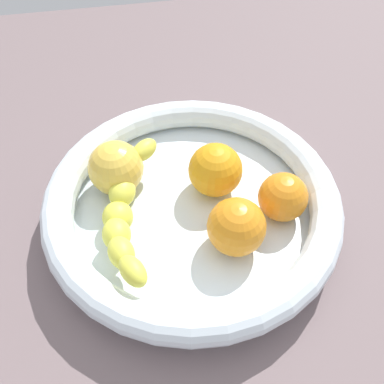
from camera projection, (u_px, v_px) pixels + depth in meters
kitchen_counter at (192, 223)px, 51.63cm from camera, size 120.00×120.00×3.00cm
fruit_bowl at (192, 202)px, 48.26cm from camera, size 35.45×35.45×5.62cm
banana_draped_left at (125, 211)px, 45.03cm from camera, size 8.53×20.98×5.49cm
orange_front at (236, 227)px, 43.25cm from camera, size 6.52×6.52×6.52cm
orange_mid_left at (283, 197)px, 46.39cm from camera, size 5.82×5.82×5.82cm
orange_mid_right at (215, 170)px, 48.58cm from camera, size 6.67×6.67×6.67cm
apple_yellow at (116, 168)px, 48.70cm from camera, size 6.81×6.81×6.81cm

